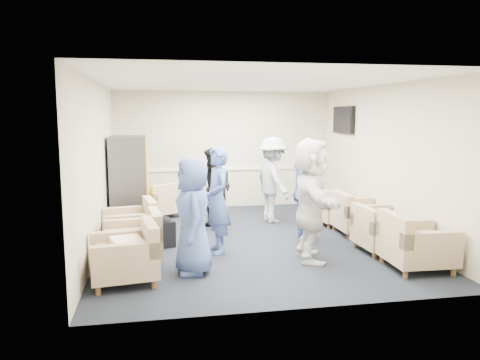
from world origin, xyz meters
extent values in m
plane|color=black|center=(0.00, 0.00, 0.00)|extent=(6.00, 6.00, 0.00)
plane|color=white|center=(0.00, 0.00, 2.70)|extent=(6.00, 6.00, 0.00)
cube|color=beige|center=(0.00, 3.00, 1.35)|extent=(5.00, 0.02, 2.70)
cube|color=beige|center=(0.00, -3.00, 1.35)|extent=(5.00, 0.02, 2.70)
cube|color=beige|center=(-2.50, 0.00, 1.35)|extent=(0.02, 6.00, 2.70)
cube|color=beige|center=(2.50, 0.00, 1.35)|extent=(0.02, 6.00, 2.70)
cube|color=white|center=(0.00, 2.98, 0.90)|extent=(4.98, 0.04, 0.06)
cube|color=black|center=(2.44, 1.80, 2.05)|extent=(0.07, 1.00, 0.58)
cube|color=black|center=(2.40, 1.80, 2.05)|extent=(0.01, 0.92, 0.50)
cube|color=#4C4D54|center=(2.48, 1.80, 1.90)|extent=(0.04, 0.10, 0.25)
cube|color=tan|center=(-2.01, -1.78, 0.25)|extent=(0.94, 0.94, 0.27)
cube|color=#8B6F4C|center=(-2.01, -1.78, 0.44)|extent=(0.64, 0.61, 0.10)
cube|color=tan|center=(-1.67, -1.73, 0.59)|extent=(0.25, 0.84, 0.39)
cube|color=tan|center=(-1.94, -0.95, 0.25)|extent=(0.88, 0.88, 0.26)
cube|color=#8B6F4C|center=(-1.94, -0.95, 0.42)|extent=(0.61, 0.57, 0.09)
cube|color=tan|center=(-1.61, -0.92, 0.57)|extent=(0.22, 0.81, 0.38)
cube|color=tan|center=(-2.02, -0.02, 0.25)|extent=(0.93, 0.93, 0.27)
cube|color=#8B6F4C|center=(-2.02, -0.02, 0.43)|extent=(0.64, 0.61, 0.10)
cube|color=tan|center=(-1.69, 0.03, 0.57)|extent=(0.26, 0.82, 0.38)
cube|color=tan|center=(2.02, -1.97, 0.26)|extent=(0.88, 0.88, 0.28)
cube|color=#8B6F4C|center=(2.02, -1.97, 0.45)|extent=(0.61, 0.57, 0.10)
cube|color=tan|center=(1.66, -1.96, 0.60)|extent=(0.17, 0.86, 0.40)
cube|color=tan|center=(1.96, -1.10, 0.24)|extent=(0.81, 0.81, 0.26)
cube|color=#8B6F4C|center=(1.96, -1.10, 0.42)|extent=(0.56, 0.52, 0.09)
cube|color=tan|center=(1.63, -1.11, 0.55)|extent=(0.15, 0.79, 0.37)
cube|color=tan|center=(2.05, 0.01, 0.25)|extent=(0.83, 0.83, 0.27)
cube|color=#8B6F4C|center=(2.05, 0.01, 0.44)|extent=(0.58, 0.54, 0.10)
cube|color=tan|center=(1.71, 0.01, 0.58)|extent=(0.14, 0.82, 0.39)
cube|color=tan|center=(1.92, 0.85, 0.23)|extent=(0.88, 0.88, 0.25)
cube|color=#8B6F4C|center=(1.92, 0.85, 0.41)|extent=(0.60, 0.57, 0.09)
cube|color=tan|center=(1.61, 0.80, 0.54)|extent=(0.24, 0.78, 0.36)
cube|color=tan|center=(-1.54, 2.14, 0.24)|extent=(1.10, 1.10, 0.26)
cube|color=#8B6F4C|center=(-1.54, 2.14, 0.42)|extent=(0.73, 0.74, 0.09)
cube|color=tan|center=(-1.35, 1.87, 0.56)|extent=(0.72, 0.55, 0.37)
cube|color=#4C4D54|center=(-2.10, 1.54, 0.88)|extent=(0.69, 0.83, 1.75)
cube|color=orange|center=(-1.74, 1.54, 0.96)|extent=(0.02, 0.71, 1.40)
cube|color=black|center=(-1.74, 1.54, 0.23)|extent=(0.02, 0.41, 0.11)
cube|color=black|center=(-1.45, -0.22, 0.22)|extent=(0.35, 0.29, 0.43)
sphere|color=black|center=(-1.45, -0.22, 0.41)|extent=(0.22, 0.22, 0.22)
cube|color=white|center=(-1.96, -1.78, 0.51)|extent=(0.48, 0.57, 0.14)
imported|color=#445DA4|center=(-1.09, -1.57, 0.80)|extent=(0.55, 0.81, 1.60)
imported|color=#445DA4|center=(-0.64, -0.66, 0.84)|extent=(0.50, 0.67, 1.68)
imported|color=black|center=(-0.50, 0.78, 0.78)|extent=(0.94, 0.96, 1.55)
imported|color=beige|center=(0.74, 1.24, 0.86)|extent=(0.85, 1.22, 1.72)
imported|color=#445DA4|center=(0.92, -0.21, 0.86)|extent=(0.71, 1.09, 1.72)
imported|color=silver|center=(0.67, -1.30, 0.92)|extent=(0.79, 1.76, 1.83)
camera|label=1|loc=(-1.59, -7.79, 2.17)|focal=35.00mm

